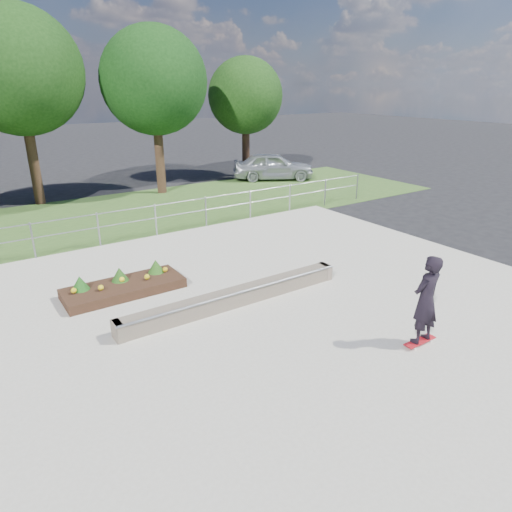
{
  "coord_description": "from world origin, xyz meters",
  "views": [
    {
      "loc": [
        -5.77,
        -7.29,
        5.12
      ],
      "look_at": [
        0.2,
        1.5,
        1.1
      ],
      "focal_mm": 32.0,
      "sensor_mm": 36.0,
      "label": 1
    }
  ],
  "objects_px": {
    "planter_bed": "(123,285)",
    "parked_car": "(273,166)",
    "skateboarder": "(426,300)",
    "grind_ledge": "(236,297)"
  },
  "relations": [
    {
      "from": "planter_bed",
      "to": "parked_car",
      "type": "height_order",
      "value": "parked_car"
    },
    {
      "from": "skateboarder",
      "to": "parked_car",
      "type": "distance_m",
      "value": 17.89
    },
    {
      "from": "parked_car",
      "to": "skateboarder",
      "type": "bearing_deg",
      "value": -176.61
    },
    {
      "from": "skateboarder",
      "to": "parked_car",
      "type": "relative_size",
      "value": 0.43
    },
    {
      "from": "grind_ledge",
      "to": "skateboarder",
      "type": "distance_m",
      "value": 4.37
    },
    {
      "from": "grind_ledge",
      "to": "skateboarder",
      "type": "bearing_deg",
      "value": -59.2
    },
    {
      "from": "planter_bed",
      "to": "parked_car",
      "type": "bearing_deg",
      "value": 39.6
    },
    {
      "from": "skateboarder",
      "to": "parked_car",
      "type": "bearing_deg",
      "value": 63.58
    },
    {
      "from": "grind_ledge",
      "to": "parked_car",
      "type": "relative_size",
      "value": 1.33
    },
    {
      "from": "grind_ledge",
      "to": "planter_bed",
      "type": "xyz_separation_m",
      "value": [
        -2.03,
        2.25,
        -0.02
      ]
    }
  ]
}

